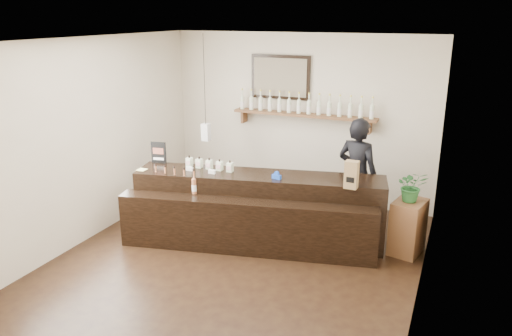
{
  "coord_description": "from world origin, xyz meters",
  "views": [
    {
      "loc": [
        2.51,
        -5.34,
        3.1
      ],
      "look_at": [
        -0.04,
        0.7,
        1.05
      ],
      "focal_mm": 35.0,
      "sensor_mm": 36.0,
      "label": 1
    }
  ],
  "objects": [
    {
      "name": "ground",
      "position": [
        0.0,
        0.0,
        0.0
      ],
      "size": [
        5.0,
        5.0,
        0.0
      ],
      "primitive_type": "plane",
      "color": "black",
      "rests_on": "ground"
    },
    {
      "name": "room_shell",
      "position": [
        0.0,
        0.0,
        1.7
      ],
      "size": [
        5.0,
        5.0,
        5.0
      ],
      "color": "beige",
      "rests_on": "ground"
    },
    {
      "name": "back_wall_decor",
      "position": [
        -0.14,
        2.37,
        1.75
      ],
      "size": [
        2.66,
        0.96,
        1.69
      ],
      "color": "brown",
      "rests_on": "ground"
    },
    {
      "name": "counter",
      "position": [
        -0.0,
        0.57,
        0.45
      ],
      "size": [
        3.51,
        1.62,
        1.13
      ],
      "color": "black",
      "rests_on": "ground"
    },
    {
      "name": "promo_sign",
      "position": [
        -1.57,
        0.62,
        1.13
      ],
      "size": [
        0.23,
        0.06,
        0.32
      ],
      "color": "black",
      "rests_on": "counter"
    },
    {
      "name": "paper_bag",
      "position": [
        1.3,
        0.63,
        1.14
      ],
      "size": [
        0.17,
        0.13,
        0.36
      ],
      "color": "olive",
      "rests_on": "counter"
    },
    {
      "name": "tape_dispenser",
      "position": [
        0.3,
        0.61,
        1.01
      ],
      "size": [
        0.13,
        0.07,
        0.11
      ],
      "color": "#1A47B9",
      "rests_on": "counter"
    },
    {
      "name": "side_cabinet",
      "position": [
        2.0,
        1.07,
        0.37
      ],
      "size": [
        0.47,
        0.57,
        0.74
      ],
      "color": "brown",
      "rests_on": "ground"
    },
    {
      "name": "potted_plant",
      "position": [
        2.0,
        1.07,
        0.95
      ],
      "size": [
        0.46,
        0.43,
        0.42
      ],
      "primitive_type": "imported",
      "rotation": [
        0.0,
        0.0,
        0.31
      ],
      "color": "#27612A",
      "rests_on": "side_cabinet"
    },
    {
      "name": "shopkeeper",
      "position": [
        1.19,
        1.55,
        0.96
      ],
      "size": [
        0.8,
        0.64,
        1.92
      ],
      "primitive_type": "imported",
      "rotation": [
        0.0,
        0.0,
        2.86
      ],
      "color": "black",
      "rests_on": "ground"
    }
  ]
}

